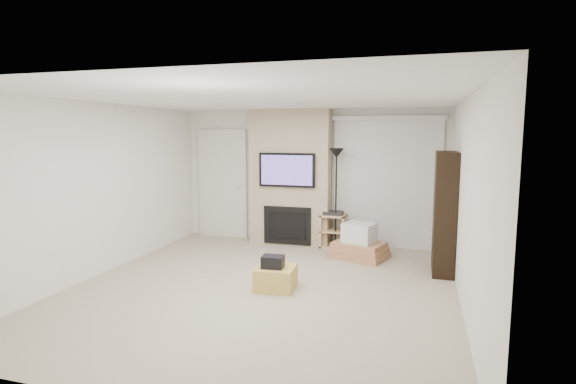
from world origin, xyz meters
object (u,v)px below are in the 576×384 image
(box_stack, at_px, (359,245))
(av_stand, at_px, (333,228))
(ottoman, at_px, (276,278))
(floor_lamp, at_px, (336,170))
(bookshelf, at_px, (444,213))

(box_stack, bearing_deg, av_stand, 132.74)
(ottoman, height_order, floor_lamp, floor_lamp)
(av_stand, bearing_deg, box_stack, -47.26)
(floor_lamp, height_order, av_stand, floor_lamp)
(floor_lamp, bearing_deg, av_stand, 120.56)
(ottoman, distance_m, box_stack, 2.02)
(floor_lamp, xyz_separation_m, box_stack, (0.49, -0.50, -1.20))
(ottoman, xyz_separation_m, bookshelf, (2.16, 1.41, 0.75))
(av_stand, relative_size, box_stack, 0.64)
(ottoman, height_order, av_stand, av_stand)
(bookshelf, bearing_deg, ottoman, -146.86)
(av_stand, bearing_deg, floor_lamp, -59.44)
(floor_lamp, height_order, bookshelf, floor_lamp)
(ottoman, distance_m, floor_lamp, 2.67)
(ottoman, bearing_deg, av_stand, 82.58)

